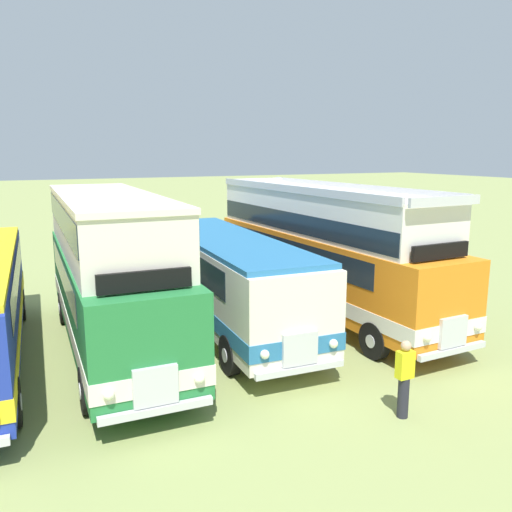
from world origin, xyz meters
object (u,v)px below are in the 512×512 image
Objects in this scene: bus_fifth_in_row at (111,266)px; marshal_person at (404,378)px; bus_sixth_in_row at (226,275)px; bus_seventh_in_row at (323,247)px.

bus_fifth_in_row is 5.99× the size of marshal_person.
bus_fifth_in_row is 8.40m from marshal_person.
marshal_person is at bearing -80.41° from bus_sixth_in_row.
bus_fifth_in_row is 1.00× the size of bus_sixth_in_row.
bus_fifth_in_row reaches higher than marshal_person.
bus_sixth_in_row is (3.68, 0.45, -0.72)m from bus_fifth_in_row.
bus_sixth_in_row is 3.72m from bus_seventh_in_row.
bus_seventh_in_row is at bearing 71.12° from marshal_person.
marshal_person is (4.88, -6.66, -1.58)m from bus_fifth_in_row.
bus_sixth_in_row is at bearing 99.59° from marshal_person.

